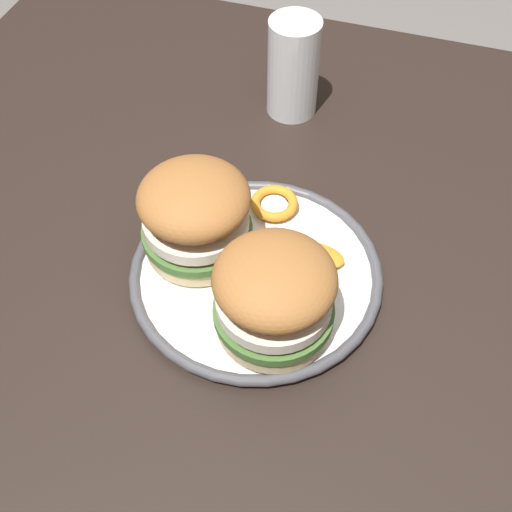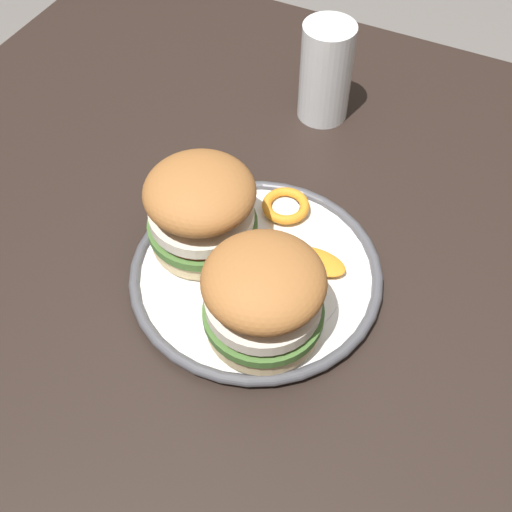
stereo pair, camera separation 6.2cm
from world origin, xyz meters
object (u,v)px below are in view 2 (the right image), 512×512
(dining_table, at_px, (324,328))
(drinking_glass, at_px, (325,78))
(sandwich_half_right, at_px, (201,208))
(sandwich_half_left, at_px, (264,296))
(dinner_plate, at_px, (256,274))

(dining_table, relative_size, drinking_glass, 9.26)
(sandwich_half_right, bearing_deg, dining_table, -171.01)
(sandwich_half_left, relative_size, sandwich_half_right, 0.98)
(dining_table, distance_m, sandwich_half_right, 0.22)
(dinner_plate, xyz_separation_m, sandwich_half_right, (0.07, -0.01, 0.06))
(sandwich_half_left, bearing_deg, dinner_plate, -58.19)
(dining_table, distance_m, dinner_plate, 0.13)
(sandwich_half_right, xyz_separation_m, drinking_glass, (-0.03, -0.28, -0.01))
(dinner_plate, bearing_deg, dining_table, -154.76)
(dining_table, bearing_deg, dinner_plate, 25.24)
(dining_table, relative_size, sandwich_half_right, 7.38)
(dinner_plate, xyz_separation_m, drinking_glass, (0.04, -0.29, 0.05))
(dining_table, distance_m, drinking_glass, 0.32)
(dinner_plate, height_order, sandwich_half_right, sandwich_half_right)
(sandwich_half_left, height_order, sandwich_half_right, same)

